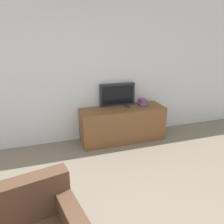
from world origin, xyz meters
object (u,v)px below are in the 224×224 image
Objects in this scene: tv_stand at (123,124)px; book_stack at (142,103)px; television at (117,95)px; remote_on_stand at (127,106)px.

book_stack is at bearing 7.52° from tv_stand.
television reaches higher than book_stack.
television is 4.66× the size of remote_on_stand.
television is at bearing 100.03° from tv_stand.
book_stack is at bearing 0.40° from remote_on_stand.
television is (-0.04, 0.21, 0.54)m from tv_stand.
television is 0.51m from book_stack.
book_stack reaches higher than tv_stand.
tv_stand is 2.33× the size of television.
remote_on_stand is (0.14, -0.16, -0.20)m from television.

